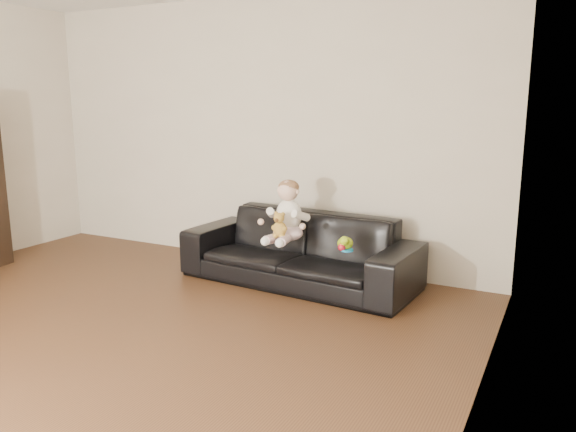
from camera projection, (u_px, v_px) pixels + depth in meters
The scene contains 9 objects.
floor at pixel (29, 368), 3.45m from camera, with size 5.50×5.50×0.00m, color #492D1A.
wall_back at pixel (254, 132), 5.58m from camera, with size 5.00×5.00×0.00m, color beige.
wall_right at pixel (460, 187), 2.07m from camera, with size 5.50×5.50×0.00m, color beige.
sofa at pixel (299, 249), 5.01m from camera, with size 2.11×0.82×0.61m, color black.
baby at pixel (287, 214), 4.87m from camera, with size 0.37×0.45×0.54m.
teddy_bear at pixel (279, 225), 4.74m from camera, with size 0.12×0.12×0.22m.
toy_green at pixel (345, 243), 4.62m from camera, with size 0.13×0.15×0.11m, color #A4C917.
toy_rattle at pixel (342, 247), 4.58m from camera, with size 0.07×0.07×0.07m, color red.
toy_blue_disc at pixel (347, 250), 4.59m from camera, with size 0.10×0.10×0.01m, color #1B95DE.
Camera 1 is at (2.87, -2.11, 1.61)m, focal length 35.00 mm.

